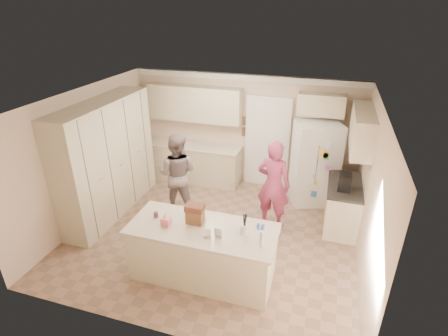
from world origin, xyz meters
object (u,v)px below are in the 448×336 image
(refrigerator, at_px, (315,164))
(island_base, at_px, (203,253))
(dollhouse_body, at_px, (195,216))
(teen_boy, at_px, (177,174))
(teen_girl, at_px, (273,185))
(coffee_maker, at_px, (344,182))
(tissue_box, at_px, (166,221))
(utensil_crock, at_px, (245,229))

(refrigerator, xyz_separation_m, island_base, (-1.48, -2.91, -0.46))
(dollhouse_body, bearing_deg, teen_boy, 122.73)
(dollhouse_body, height_order, teen_girl, teen_girl)
(dollhouse_body, bearing_deg, teen_girl, 60.10)
(coffee_maker, bearing_deg, teen_girl, -172.54)
(coffee_maker, bearing_deg, tissue_box, -142.43)
(refrigerator, distance_m, tissue_box, 3.63)
(refrigerator, bearing_deg, utensil_crock, -125.46)
(island_base, bearing_deg, coffee_maker, 42.83)
(refrigerator, distance_m, dollhouse_body, 3.25)
(coffee_maker, distance_m, teen_girl, 1.28)
(coffee_maker, xyz_separation_m, island_base, (-2.05, -1.90, -0.63))
(tissue_box, height_order, dollhouse_body, dollhouse_body)
(refrigerator, height_order, dollhouse_body, refrigerator)
(utensil_crock, height_order, tissue_box, utensil_crock)
(utensil_crock, distance_m, teen_boy, 2.46)
(dollhouse_body, bearing_deg, island_base, -33.69)
(refrigerator, bearing_deg, tissue_box, -143.30)
(tissue_box, distance_m, teen_girl, 2.27)
(refrigerator, height_order, teen_boy, refrigerator)
(teen_boy, bearing_deg, refrigerator, -162.14)
(coffee_maker, relative_size, tissue_box, 2.14)
(tissue_box, bearing_deg, teen_girl, 53.86)
(island_base, bearing_deg, teen_boy, 124.73)
(refrigerator, relative_size, island_base, 0.82)
(tissue_box, relative_size, teen_girl, 0.08)
(teen_girl, bearing_deg, refrigerator, -111.47)
(utensil_crock, height_order, teen_girl, teen_girl)
(island_base, distance_m, teen_boy, 2.10)
(island_base, xyz_separation_m, tissue_box, (-0.55, -0.10, 0.56))
(teen_boy, bearing_deg, utensil_crock, 131.26)
(island_base, relative_size, dollhouse_body, 8.46)
(teen_boy, distance_m, teen_girl, 1.97)
(utensil_crock, relative_size, dollhouse_body, 0.58)
(coffee_maker, relative_size, dollhouse_body, 1.15)
(coffee_maker, distance_m, dollhouse_body, 2.84)
(utensil_crock, distance_m, teen_girl, 1.69)
(refrigerator, distance_m, utensil_crock, 2.98)
(utensil_crock, xyz_separation_m, teen_boy, (-1.82, 1.64, -0.14))
(coffee_maker, relative_size, teen_boy, 0.17)
(utensil_crock, bearing_deg, teen_girl, 85.24)
(utensil_crock, bearing_deg, refrigerator, 73.88)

